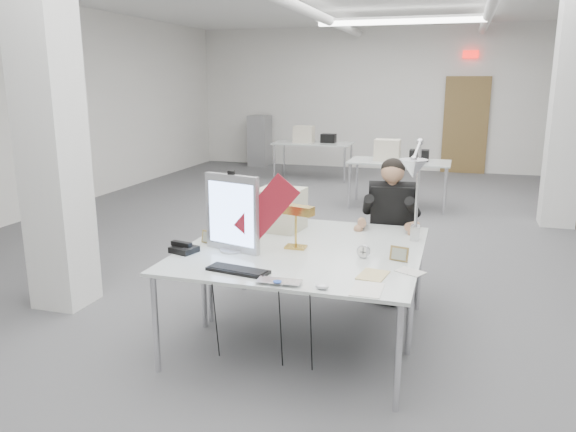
% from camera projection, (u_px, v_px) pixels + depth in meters
% --- Properties ---
extents(room_shell, '(10.04, 14.04, 3.24)m').
position_uv_depth(room_shell, '(360.00, 111.00, 6.17)').
color(room_shell, '#4E4E50').
rests_on(room_shell, ground).
extents(desk_main, '(1.80, 0.90, 0.02)m').
position_uv_depth(desk_main, '(287.00, 267.00, 3.96)').
color(desk_main, silver).
rests_on(desk_main, room_shell).
extents(desk_second, '(1.80, 0.90, 0.02)m').
position_uv_depth(desk_second, '(318.00, 234.00, 4.80)').
color(desk_second, silver).
rests_on(desk_second, room_shell).
extents(bg_desk_a, '(1.60, 0.80, 0.02)m').
position_uv_depth(bg_desk_a, '(399.00, 162.00, 9.01)').
color(bg_desk_a, silver).
rests_on(bg_desk_a, room_shell).
extents(bg_desk_b, '(1.60, 0.80, 0.02)m').
position_uv_depth(bg_desk_b, '(313.00, 143.00, 11.62)').
color(bg_desk_b, silver).
rests_on(bg_desk_b, room_shell).
extents(filing_cabinet, '(0.45, 0.55, 1.20)m').
position_uv_depth(filing_cabinet, '(260.00, 141.00, 13.49)').
color(filing_cabinet, gray).
rests_on(filing_cabinet, room_shell).
extents(office_chair, '(0.65, 0.65, 1.17)m').
position_uv_depth(office_chair, '(390.00, 238.00, 5.26)').
color(office_chair, black).
rests_on(office_chair, room_shell).
extents(seated_person, '(0.57, 0.67, 0.92)m').
position_uv_depth(seated_person, '(391.00, 206.00, 5.13)').
color(seated_person, black).
rests_on(seated_person, office_chair).
extents(monitor, '(0.47, 0.17, 0.59)m').
position_uv_depth(monitor, '(232.00, 213.00, 4.23)').
color(monitor, '#B1B1B6').
rests_on(monitor, desk_main).
extents(pennant, '(0.50, 0.08, 0.54)m').
position_uv_depth(pennant, '(267.00, 209.00, 4.10)').
color(pennant, maroon).
rests_on(pennant, monitor).
extents(keyboard, '(0.46, 0.21, 0.02)m').
position_uv_depth(keyboard, '(238.00, 270.00, 3.82)').
color(keyboard, black).
rests_on(keyboard, desk_main).
extents(laptop, '(0.30, 0.20, 0.02)m').
position_uv_depth(laptop, '(277.00, 284.00, 3.56)').
color(laptop, '#AEAEB3').
rests_on(laptop, desk_main).
extents(mouse, '(0.09, 0.06, 0.03)m').
position_uv_depth(mouse, '(322.00, 287.00, 3.50)').
color(mouse, silver).
rests_on(mouse, desk_main).
extents(bankers_lamp, '(0.30, 0.19, 0.32)m').
position_uv_depth(bankers_lamp, '(296.00, 228.00, 4.32)').
color(bankers_lamp, gold).
rests_on(bankers_lamp, desk_main).
extents(desk_phone, '(0.22, 0.20, 0.04)m').
position_uv_depth(desk_phone, '(184.00, 249.00, 4.25)').
color(desk_phone, black).
rests_on(desk_phone, desk_main).
extents(picture_frame_left, '(0.14, 0.06, 0.10)m').
position_uv_depth(picture_frame_left, '(209.00, 237.00, 4.48)').
color(picture_frame_left, olive).
rests_on(picture_frame_left, desk_main).
extents(picture_frame_right, '(0.14, 0.06, 0.11)m').
position_uv_depth(picture_frame_right, '(399.00, 254.00, 4.04)').
color(picture_frame_right, olive).
rests_on(picture_frame_right, desk_main).
extents(desk_clock, '(0.10, 0.05, 0.10)m').
position_uv_depth(desk_clock, '(363.00, 251.00, 4.11)').
color(desk_clock, '#B6B6BB').
rests_on(desk_clock, desk_main).
extents(paper_stack_a, '(0.19, 0.27, 0.01)m').
position_uv_depth(paper_stack_a, '(367.00, 289.00, 3.50)').
color(paper_stack_a, white).
rests_on(paper_stack_a, desk_main).
extents(paper_stack_b, '(0.21, 0.26, 0.01)m').
position_uv_depth(paper_stack_b, '(373.00, 275.00, 3.75)').
color(paper_stack_b, '#D2BC7D').
rests_on(paper_stack_b, desk_main).
extents(paper_stack_c, '(0.22, 0.20, 0.01)m').
position_uv_depth(paper_stack_c, '(410.00, 272.00, 3.82)').
color(paper_stack_c, silver).
rests_on(paper_stack_c, desk_main).
extents(beige_monitor, '(0.42, 0.40, 0.36)m').
position_uv_depth(beige_monitor, '(280.00, 209.00, 4.87)').
color(beige_monitor, '#BEBA9D').
rests_on(beige_monitor, desk_second).
extents(architect_lamp, '(0.43, 0.67, 0.82)m').
position_uv_depth(architect_lamp, '(415.00, 197.00, 4.25)').
color(architect_lamp, '#B2B2B7').
rests_on(architect_lamp, desk_second).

